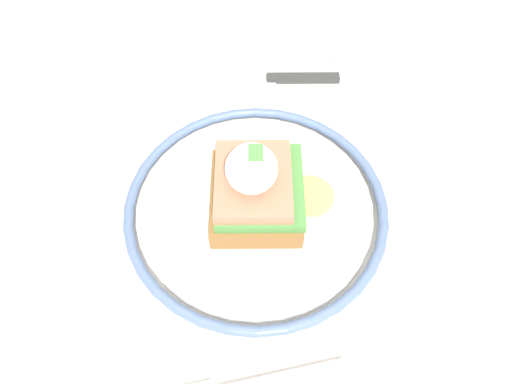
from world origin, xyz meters
The scene contains 6 objects.
ground_plane centered at (0.00, 0.00, 0.00)m, with size 6.00×6.00×0.00m, color gray.
dining_table centered at (0.00, 0.00, 0.64)m, with size 0.86×0.79×0.78m.
plate centered at (-0.03, 0.02, 0.78)m, with size 0.25×0.25×0.02m.
sandwich centered at (-0.03, 0.02, 0.82)m, with size 0.09×0.12×0.08m.
knife centered at (0.15, 0.01, 0.78)m, with size 0.02×0.20×0.01m.
napkin centered at (0.22, -0.14, 0.78)m, with size 0.13×0.10×0.01m, color silver.
Camera 1 is at (-0.28, 0.03, 1.18)m, focal length 35.00 mm.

